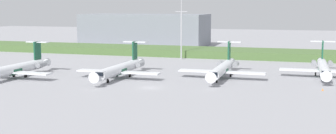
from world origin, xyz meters
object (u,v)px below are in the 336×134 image
at_px(regional_jet_second, 121,68).
at_px(safety_cone_front_marker, 323,90).
at_px(antenna_mast, 181,29).
at_px(regional_jet_nearest, 15,69).
at_px(regional_jet_fourth, 323,67).
at_px(regional_jet_third, 223,68).

xyz_separation_m(regional_jet_second, safety_cone_front_marker, (50.73, -3.12, -2.26)).
bearing_deg(antenna_mast, safety_cone_front_marker, -46.34).
bearing_deg(safety_cone_front_marker, regional_jet_nearest, -175.89).
bearing_deg(regional_jet_second, regional_jet_fourth, 19.15).
height_order(regional_jet_nearest, regional_jet_fourth, same).
bearing_deg(regional_jet_nearest, regional_jet_second, 18.12).
xyz_separation_m(regional_jet_fourth, antenna_mast, (-47.55, 27.76, 8.31)).
relative_size(regional_jet_second, antenna_mast, 1.18).
bearing_deg(regional_jet_third, safety_cone_front_marker, -24.32).
xyz_separation_m(regional_jet_second, regional_jet_fourth, (51.68, 17.95, 0.00)).
height_order(antenna_mast, safety_cone_front_marker, antenna_mast).
distance_m(regional_jet_third, regional_jet_fourth, 27.57).
relative_size(regional_jet_nearest, antenna_mast, 1.18).
height_order(regional_jet_third, antenna_mast, antenna_mast).
distance_m(regional_jet_nearest, antenna_mast, 62.97).
height_order(regional_jet_nearest, regional_jet_third, same).
bearing_deg(safety_cone_front_marker, regional_jet_third, 155.68).
bearing_deg(regional_jet_third, regional_jet_nearest, -162.28).
bearing_deg(antenna_mast, regional_jet_fourth, -30.28).
distance_m(regional_jet_fourth, antenna_mast, 55.69).
xyz_separation_m(regional_jet_nearest, regional_jet_third, (52.44, 16.76, 0.00)).
bearing_deg(regional_jet_nearest, antenna_mast, 60.61).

